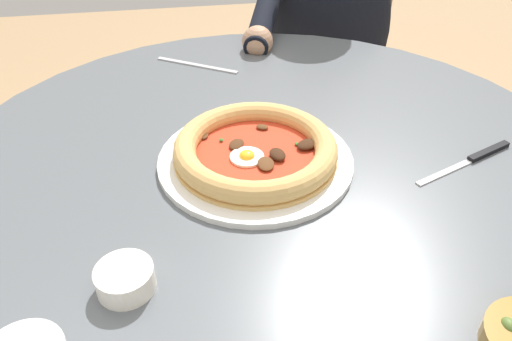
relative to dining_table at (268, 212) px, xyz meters
The scene contains 7 objects.
dining_table is the anchor object (origin of this frame).
pizza_on_plate 0.13m from the dining_table, 101.64° to the right, with size 0.30×0.30×0.05m.
steak_knife 0.35m from the dining_table, 81.81° to the left, with size 0.08×0.19×0.01m.
ramekin_capers 0.33m from the dining_table, 43.84° to the right, with size 0.07×0.07×0.03m.
fork_utensil 0.39m from the dining_table, 166.53° to the right, with size 0.11×0.17×0.00m.
diner_person 0.73m from the dining_table, 156.78° to the left, with size 0.47×0.48×1.14m.
cafe_chair_diner 0.87m from the dining_table, 156.65° to the left, with size 0.50×0.50×0.85m.
Camera 1 is at (0.61, -0.12, 1.20)m, focal length 34.38 mm.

